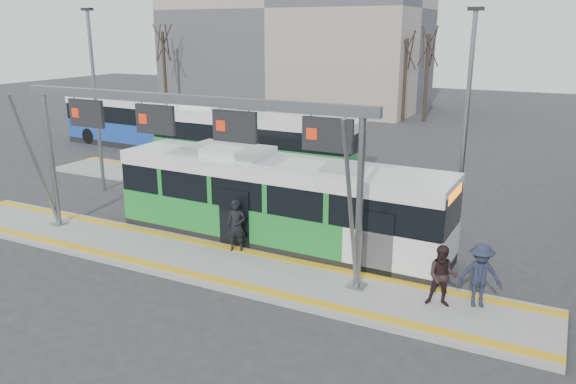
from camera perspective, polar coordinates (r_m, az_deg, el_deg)
name	(u,v)px	position (r m, az deg, el deg)	size (l,w,h in m)	color
ground	(194,261)	(18.73, -9.49, -6.91)	(120.00, 120.00, 0.00)	#2D2D30
platform_main	(194,259)	(18.70, -9.50, -6.70)	(22.00, 3.00, 0.15)	gray
platform_second	(225,185)	(27.08, -6.41, 0.68)	(20.00, 3.00, 0.15)	gray
tactile_main	(194,256)	(18.67, -9.51, -6.46)	(22.00, 2.65, 0.02)	gold
tactile_second	(238,178)	(27.99, -5.14, 1.41)	(20.00, 0.35, 0.02)	gold
gantry	(184,129)	(17.92, -10.55, 6.35)	(13.00, 1.68, 5.20)	slate
apartment_block	(295,8)	(55.46, 0.75, 18.23)	(24.50, 12.50, 18.40)	#A19386
hero_bus	(277,202)	(19.50, -1.13, -1.03)	(12.00, 2.81, 3.28)	black
bg_bus_green	(254,142)	(30.21, -3.44, 5.05)	(11.72, 2.59, 2.92)	black
bg_bus_blue	(149,123)	(36.93, -13.98, 6.81)	(12.08, 3.27, 3.12)	black
passenger_a	(236,226)	(18.70, -5.27, -3.43)	(0.64, 0.42, 1.75)	black
passenger_b	(442,276)	(15.56, 15.42, -8.25)	(0.83, 0.64, 1.70)	black
passenger_c	(480,275)	(15.81, 18.94, -8.02)	(1.15, 0.66, 1.78)	#1F2438
tree_left	(428,47)	(47.17, 14.08, 14.11)	(1.40, 1.40, 7.81)	#382B21
tree_mid	(406,51)	(46.84, 11.94, 13.88)	(1.40, 1.40, 7.43)	#382B21
tree_far	(163,43)	(53.09, -12.59, 14.55)	(1.40, 1.40, 8.00)	#382B21
lamp_west	(95,98)	(26.96, -18.97, 9.06)	(0.50, 0.25, 8.16)	slate
lamp_east	(466,124)	(19.89, 17.61, 6.62)	(0.50, 0.25, 7.97)	slate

